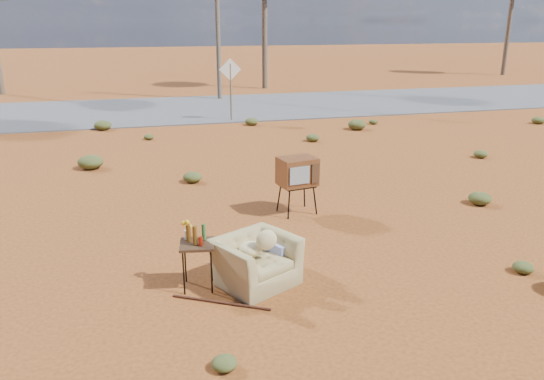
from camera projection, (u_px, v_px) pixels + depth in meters
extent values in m
plane|color=#984E1E|center=(284.00, 271.00, 7.61)|extent=(140.00, 140.00, 0.00)
cube|color=#565659|center=(181.00, 109.00, 21.41)|extent=(140.00, 7.00, 0.04)
imported|color=#9B8954|center=(255.00, 254.00, 7.10)|extent=(1.20, 1.05, 0.89)
ellipsoid|color=#D2BD80|center=(250.00, 249.00, 7.08)|extent=(0.32, 0.32, 0.19)
ellipsoid|color=#D2BD80|center=(266.00, 240.00, 6.94)|extent=(0.28, 0.14, 0.28)
cube|color=navy|center=(277.00, 254.00, 7.52)|extent=(0.68, 0.78, 0.52)
cube|color=black|center=(297.00, 185.00, 9.74)|extent=(0.65, 0.54, 0.03)
cylinder|color=black|center=(289.00, 204.00, 9.54)|extent=(0.03, 0.03, 0.53)
cylinder|color=black|center=(315.00, 200.00, 9.75)|extent=(0.03, 0.03, 0.53)
cylinder|color=black|center=(279.00, 198.00, 9.90)|extent=(0.03, 0.03, 0.53)
cylinder|color=black|center=(304.00, 194.00, 10.11)|extent=(0.03, 0.03, 0.53)
cube|color=brown|center=(297.00, 171.00, 9.66)|extent=(0.74, 0.62, 0.51)
cube|color=gray|center=(300.00, 176.00, 9.39)|extent=(0.39, 0.09, 0.32)
cube|color=#472D19|center=(315.00, 174.00, 9.52)|extent=(0.15, 0.05, 0.36)
cube|color=#3A2715|center=(197.00, 244.00, 6.94)|extent=(0.51, 0.51, 0.04)
cylinder|color=black|center=(184.00, 273.00, 6.85)|extent=(0.02, 0.02, 0.63)
cylinder|color=black|center=(211.00, 271.00, 6.88)|extent=(0.02, 0.02, 0.63)
cylinder|color=black|center=(185.00, 261.00, 7.19)|extent=(0.02, 0.02, 0.63)
cylinder|color=black|center=(212.00, 260.00, 7.22)|extent=(0.02, 0.02, 0.63)
cylinder|color=#54330E|center=(188.00, 234.00, 6.93)|extent=(0.06, 0.06, 0.23)
cylinder|color=#54330E|center=(195.00, 236.00, 6.83)|extent=(0.06, 0.06, 0.25)
cylinder|color=#265524|center=(204.00, 233.00, 7.00)|extent=(0.05, 0.05, 0.21)
cylinder|color=#AE200D|center=(201.00, 242.00, 6.84)|extent=(0.06, 0.06, 0.12)
cylinder|color=silver|center=(187.00, 235.00, 7.03)|extent=(0.07, 0.07, 0.13)
ellipsoid|color=gold|center=(186.00, 224.00, 6.99)|extent=(0.14, 0.14, 0.11)
cylinder|color=#451C12|center=(221.00, 302.00, 6.71)|extent=(1.16, 0.70, 0.04)
cylinder|color=brown|center=(231.00, 93.00, 18.71)|extent=(0.06, 0.06, 2.00)
cube|color=silver|center=(230.00, 69.00, 18.47)|extent=(0.78, 0.04, 0.78)
cylinder|color=brown|center=(265.00, 19.00, 27.09)|extent=(0.28, 0.28, 7.00)
cylinder|color=brown|center=(509.00, 24.00, 34.08)|extent=(0.28, 0.28, 6.50)
cylinder|color=brown|center=(217.00, 7.00, 22.98)|extent=(0.20, 0.20, 8.00)
ellipsoid|color=#464D22|center=(480.00, 198.00, 10.32)|extent=(0.44, 0.44, 0.24)
ellipsoid|color=#464D22|center=(90.00, 162.00, 12.81)|extent=(0.60, 0.60, 0.33)
ellipsoid|color=#464D22|center=(481.00, 154.00, 13.84)|extent=(0.36, 0.36, 0.20)
ellipsoid|color=#464D22|center=(313.00, 138.00, 15.72)|extent=(0.40, 0.40, 0.22)
ellipsoid|color=#464D22|center=(149.00, 137.00, 15.96)|extent=(0.30, 0.30, 0.17)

